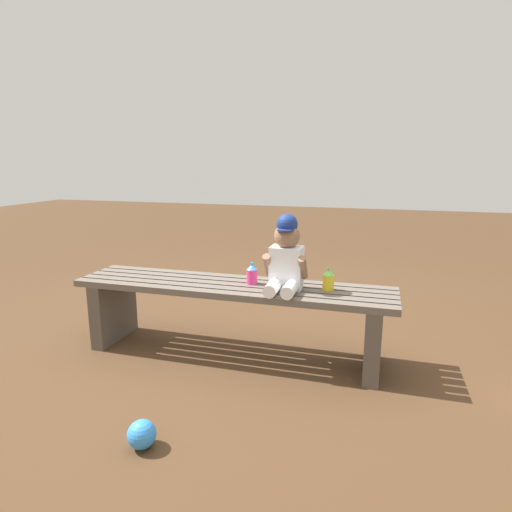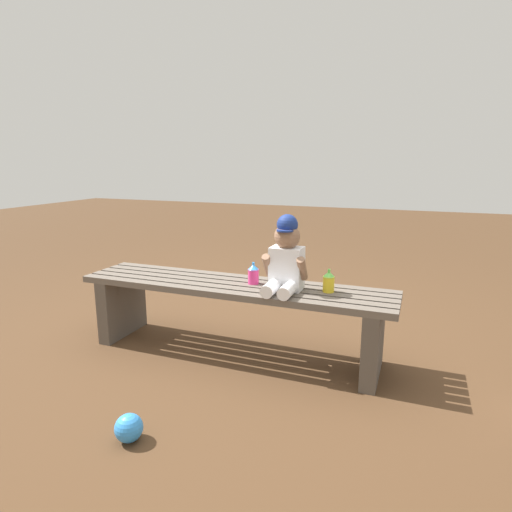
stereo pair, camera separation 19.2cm
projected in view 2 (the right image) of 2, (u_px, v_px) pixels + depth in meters
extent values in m
plane|color=#4C331E|center=(234.00, 352.00, 2.51)|extent=(16.00, 16.00, 0.00)
cube|color=#60564C|center=(221.00, 294.00, 2.28)|extent=(1.80, 0.07, 0.04)
cube|color=#60564C|center=(228.00, 290.00, 2.35)|extent=(1.80, 0.07, 0.04)
cube|color=#60564C|center=(233.00, 286.00, 2.42)|extent=(1.80, 0.07, 0.04)
cube|color=#60564C|center=(239.00, 282.00, 2.50)|extent=(1.80, 0.07, 0.04)
cube|color=#60564C|center=(244.00, 279.00, 2.57)|extent=(1.80, 0.07, 0.04)
cube|color=#524941|center=(122.00, 305.00, 2.74)|extent=(0.08, 0.39, 0.39)
cube|color=#524941|center=(373.00, 342.00, 2.19)|extent=(0.08, 0.39, 0.39)
cube|color=white|center=(287.00, 268.00, 2.28)|extent=(0.17, 0.12, 0.23)
sphere|color=#8C664C|center=(287.00, 236.00, 2.24)|extent=(0.14, 0.14, 0.14)
cylinder|color=navy|center=(285.00, 230.00, 2.20)|extent=(0.09, 0.09, 0.01)
sphere|color=navy|center=(287.00, 225.00, 2.23)|extent=(0.11, 0.11, 0.11)
cylinder|color=white|center=(271.00, 288.00, 2.21)|extent=(0.07, 0.16, 0.07)
cylinder|color=white|center=(288.00, 290.00, 2.17)|extent=(0.07, 0.16, 0.07)
cylinder|color=#8C664C|center=(268.00, 266.00, 2.28)|extent=(0.04, 0.12, 0.14)
cylinder|color=#8C664C|center=(302.00, 269.00, 2.22)|extent=(0.04, 0.12, 0.14)
cylinder|color=#E5337F|center=(253.00, 276.00, 2.40)|extent=(0.06, 0.06, 0.08)
cone|color=#338CE5|center=(253.00, 267.00, 2.39)|extent=(0.06, 0.06, 0.03)
cylinder|color=#338CE5|center=(253.00, 264.00, 2.38)|extent=(0.01, 0.01, 0.02)
cylinder|color=yellow|center=(329.00, 284.00, 2.25)|extent=(0.06, 0.06, 0.08)
cone|color=#66CC4C|center=(329.00, 274.00, 2.24)|extent=(0.06, 0.06, 0.03)
cylinder|color=#66CC4C|center=(329.00, 271.00, 2.23)|extent=(0.01, 0.01, 0.02)
sphere|color=#338CE5|center=(129.00, 428.00, 1.71)|extent=(0.11, 0.11, 0.11)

